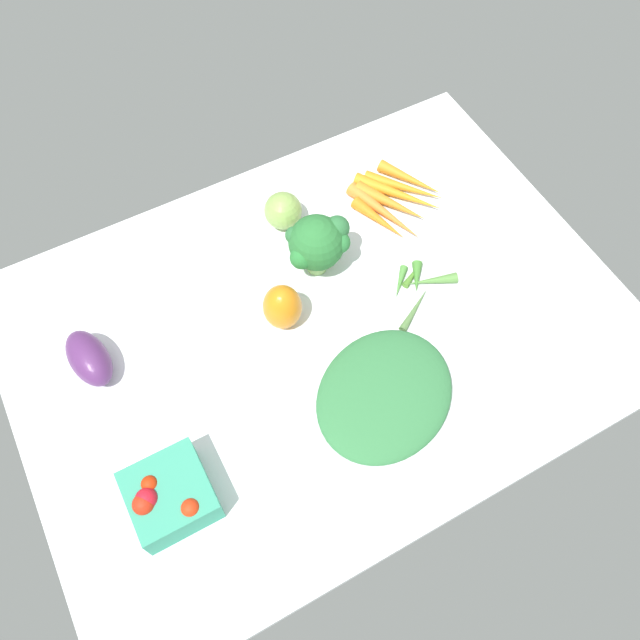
{
  "coord_description": "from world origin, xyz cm",
  "views": [
    {
      "loc": [
        -25.31,
        -46.73,
        98.58
      ],
      "look_at": [
        0.0,
        0.0,
        4.0
      ],
      "focal_mm": 35.78,
      "sensor_mm": 36.0,
      "label": 1
    }
  ],
  "objects_px": {
    "berry_basket": "(169,496)",
    "broccoli_head": "(318,243)",
    "heirloom_tomato_green": "(283,211)",
    "bell_pepper_orange": "(282,307)",
    "leafy_greens_clump": "(384,394)",
    "carrot_bunch": "(395,199)",
    "okra_pile": "(419,285)",
    "eggplant": "(89,358)"
  },
  "relations": [
    {
      "from": "berry_basket",
      "to": "leafy_greens_clump",
      "type": "relative_size",
      "value": 0.47
    },
    {
      "from": "okra_pile",
      "to": "eggplant",
      "type": "xyz_separation_m",
      "value": [
        -0.56,
        0.13,
        0.02
      ]
    },
    {
      "from": "berry_basket",
      "to": "carrot_bunch",
      "type": "bearing_deg",
      "value": 29.1
    },
    {
      "from": "leafy_greens_clump",
      "to": "bell_pepper_orange",
      "type": "bearing_deg",
      "value": 109.94
    },
    {
      "from": "heirloom_tomato_green",
      "to": "broccoli_head",
      "type": "xyz_separation_m",
      "value": [
        0.01,
        -0.12,
        0.04
      ]
    },
    {
      "from": "okra_pile",
      "to": "bell_pepper_orange",
      "type": "bearing_deg",
      "value": 167.45
    },
    {
      "from": "bell_pepper_orange",
      "to": "berry_basket",
      "type": "relative_size",
      "value": 0.8
    },
    {
      "from": "eggplant",
      "to": "leafy_greens_clump",
      "type": "relative_size",
      "value": 0.46
    },
    {
      "from": "broccoli_head",
      "to": "bell_pepper_orange",
      "type": "bearing_deg",
      "value": -146.63
    },
    {
      "from": "berry_basket",
      "to": "broccoli_head",
      "type": "height_order",
      "value": "broccoli_head"
    },
    {
      "from": "heirloom_tomato_green",
      "to": "leafy_greens_clump",
      "type": "bearing_deg",
      "value": -93.07
    },
    {
      "from": "carrot_bunch",
      "to": "leafy_greens_clump",
      "type": "distance_m",
      "value": 0.41
    },
    {
      "from": "berry_basket",
      "to": "carrot_bunch",
      "type": "xyz_separation_m",
      "value": [
        0.59,
        0.33,
        -0.02
      ]
    },
    {
      "from": "broccoli_head",
      "to": "carrot_bunch",
      "type": "bearing_deg",
      "value": 16.75
    },
    {
      "from": "okra_pile",
      "to": "berry_basket",
      "type": "bearing_deg",
      "value": -164.64
    },
    {
      "from": "heirloom_tomato_green",
      "to": "leafy_greens_clump",
      "type": "distance_m",
      "value": 0.4
    },
    {
      "from": "broccoli_head",
      "to": "heirloom_tomato_green",
      "type": "bearing_deg",
      "value": 94.21
    },
    {
      "from": "bell_pepper_orange",
      "to": "okra_pile",
      "type": "xyz_separation_m",
      "value": [
        0.24,
        -0.05,
        -0.04
      ]
    },
    {
      "from": "heirloom_tomato_green",
      "to": "leafy_greens_clump",
      "type": "xyz_separation_m",
      "value": [
        -0.02,
        -0.4,
        -0.01
      ]
    },
    {
      "from": "carrot_bunch",
      "to": "eggplant",
      "type": "xyz_separation_m",
      "value": [
        -0.62,
        -0.06,
        0.02
      ]
    },
    {
      "from": "berry_basket",
      "to": "bell_pepper_orange",
      "type": "bearing_deg",
      "value": 34.88
    },
    {
      "from": "okra_pile",
      "to": "broccoli_head",
      "type": "bearing_deg",
      "value": 137.88
    },
    {
      "from": "leafy_greens_clump",
      "to": "broccoli_head",
      "type": "bearing_deg",
      "value": 83.78
    },
    {
      "from": "broccoli_head",
      "to": "okra_pile",
      "type": "bearing_deg",
      "value": -42.12
    },
    {
      "from": "heirloom_tomato_green",
      "to": "leafy_greens_clump",
      "type": "relative_size",
      "value": 0.29
    },
    {
      "from": "bell_pepper_orange",
      "to": "carrot_bunch",
      "type": "distance_m",
      "value": 0.33
    },
    {
      "from": "leafy_greens_clump",
      "to": "berry_basket",
      "type": "bearing_deg",
      "value": 178.55
    },
    {
      "from": "bell_pepper_orange",
      "to": "berry_basket",
      "type": "height_order",
      "value": "bell_pepper_orange"
    },
    {
      "from": "berry_basket",
      "to": "carrot_bunch",
      "type": "distance_m",
      "value": 0.68
    },
    {
      "from": "eggplant",
      "to": "carrot_bunch",
      "type": "bearing_deg",
      "value": 87.31
    },
    {
      "from": "bell_pepper_orange",
      "to": "broccoli_head",
      "type": "distance_m",
      "value": 0.13
    },
    {
      "from": "berry_basket",
      "to": "carrot_bunch",
      "type": "height_order",
      "value": "berry_basket"
    },
    {
      "from": "bell_pepper_orange",
      "to": "leafy_greens_clump",
      "type": "height_order",
      "value": "bell_pepper_orange"
    },
    {
      "from": "eggplant",
      "to": "leafy_greens_clump",
      "type": "distance_m",
      "value": 0.48
    },
    {
      "from": "eggplant",
      "to": "leafy_greens_clump",
      "type": "bearing_deg",
      "value": 46.5
    },
    {
      "from": "broccoli_head",
      "to": "leafy_greens_clump",
      "type": "bearing_deg",
      "value": -96.22
    },
    {
      "from": "carrot_bunch",
      "to": "broccoli_head",
      "type": "bearing_deg",
      "value": -163.25
    },
    {
      "from": "bell_pepper_orange",
      "to": "carrot_bunch",
      "type": "bearing_deg",
      "value": 23.03
    },
    {
      "from": "heirloom_tomato_green",
      "to": "bell_pepper_orange",
      "type": "bearing_deg",
      "value": -116.97
    },
    {
      "from": "bell_pepper_orange",
      "to": "broccoli_head",
      "type": "xyz_separation_m",
      "value": [
        0.11,
        0.07,
        0.03
      ]
    },
    {
      "from": "heirloom_tomato_green",
      "to": "carrot_bunch",
      "type": "xyz_separation_m",
      "value": [
        0.21,
        -0.06,
        -0.02
      ]
    },
    {
      "from": "leafy_greens_clump",
      "to": "broccoli_head",
      "type": "distance_m",
      "value": 0.29
    }
  ]
}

